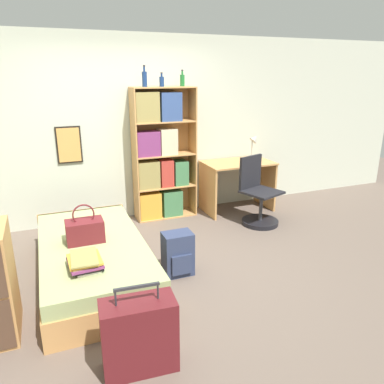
% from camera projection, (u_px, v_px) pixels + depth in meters
% --- Properties ---
extents(ground_plane, '(14.00, 14.00, 0.00)m').
position_uv_depth(ground_plane, '(159.00, 265.00, 4.22)').
color(ground_plane, '#66564C').
extents(wall_back, '(10.00, 0.09, 2.60)m').
position_uv_depth(wall_back, '(122.00, 130.00, 5.30)').
color(wall_back, beige).
rests_on(wall_back, ground_plane).
extents(bed, '(1.05, 2.07, 0.42)m').
position_uv_depth(bed, '(93.00, 259.00, 3.92)').
color(bed, tan).
rests_on(bed, ground_plane).
extents(handbag, '(0.37, 0.23, 0.40)m').
position_uv_depth(handbag, '(85.00, 230.00, 3.81)').
color(handbag, maroon).
rests_on(handbag, bed).
extents(book_stack_on_bed, '(0.30, 0.37, 0.11)m').
position_uv_depth(book_stack_on_bed, '(85.00, 262.00, 3.29)').
color(book_stack_on_bed, silver).
rests_on(book_stack_on_bed, bed).
extents(suitcase, '(0.55, 0.30, 0.68)m').
position_uv_depth(suitcase, '(139.00, 335.00, 2.67)').
color(suitcase, '#5B191E').
rests_on(suitcase, ground_plane).
extents(bookcase, '(0.89, 0.33, 1.89)m').
position_uv_depth(bookcase, '(160.00, 157.00, 5.39)').
color(bookcase, tan).
rests_on(bookcase, ground_plane).
extents(bottle_green, '(0.07, 0.07, 0.28)m').
position_uv_depth(bottle_green, '(145.00, 79.00, 4.98)').
color(bottle_green, navy).
rests_on(bottle_green, bookcase).
extents(bottle_brown, '(0.07, 0.07, 0.19)m').
position_uv_depth(bottle_brown, '(162.00, 81.00, 5.08)').
color(bottle_brown, navy).
rests_on(bottle_brown, bookcase).
extents(bottle_clear, '(0.06, 0.06, 0.22)m').
position_uv_depth(bottle_clear, '(182.00, 80.00, 5.20)').
color(bottle_clear, '#1E6B2D').
rests_on(bottle_clear, bookcase).
extents(desk, '(1.05, 0.65, 0.77)m').
position_uv_depth(desk, '(237.00, 178.00, 5.79)').
color(desk, tan).
rests_on(desk, ground_plane).
extents(desk_lamp, '(0.20, 0.15, 0.41)m').
position_uv_depth(desk_lamp, '(254.00, 143.00, 5.79)').
color(desk_lamp, '#ADA89E').
rests_on(desk_lamp, desk).
extents(desk_chair, '(0.60, 0.60, 0.96)m').
position_uv_depth(desk_chair, '(258.00, 203.00, 5.33)').
color(desk_chair, black).
rests_on(desk_chair, ground_plane).
extents(backpack, '(0.31, 0.25, 0.47)m').
position_uv_depth(backpack, '(178.00, 254.00, 3.97)').
color(backpack, '#2D3856').
rests_on(backpack, ground_plane).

